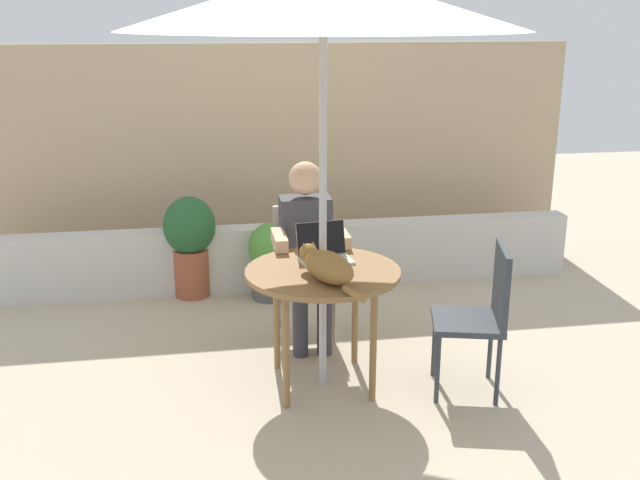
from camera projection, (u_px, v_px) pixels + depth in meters
ground_plane at (323, 383)px, 4.49m from camera, size 14.00×14.00×0.00m
fence_back at (277, 155)px, 6.53m from camera, size 5.26×0.08×1.93m
planter_wall_low at (288, 256)px, 6.01m from camera, size 4.74×0.20×0.53m
patio_table at (323, 281)px, 4.30m from camera, size 0.91×0.91×0.73m
chair_occupied at (304, 260)px, 5.08m from camera, size 0.40×0.40×0.90m
chair_empty at (483, 308)px, 4.25m from camera, size 0.49×0.49×0.90m
person_seated at (307, 244)px, 4.88m from camera, size 0.48×0.48×1.24m
laptop at (323, 249)px, 4.45m from camera, size 0.33×0.29×0.21m
cat at (327, 266)px, 4.08m from camera, size 0.33×0.62×0.17m
potted_plant_near_fence at (270, 259)px, 5.76m from camera, size 0.34×0.34×0.61m
potted_plant_by_chair at (190, 239)px, 5.76m from camera, size 0.41×0.41×0.81m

